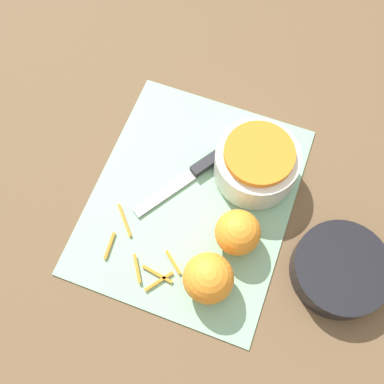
% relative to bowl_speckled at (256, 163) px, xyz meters
% --- Properties ---
extents(ground_plane, '(4.00, 4.00, 0.00)m').
position_rel_bowl_speckled_xyz_m(ground_plane, '(0.09, -0.09, -0.05)').
color(ground_plane, brown).
extents(cutting_board, '(0.43, 0.35, 0.01)m').
position_rel_bowl_speckled_xyz_m(cutting_board, '(0.09, -0.09, -0.04)').
color(cutting_board, '#84B793').
rests_on(cutting_board, ground_plane).
extents(bowl_speckled, '(0.15, 0.15, 0.09)m').
position_rel_bowl_speckled_xyz_m(bowl_speckled, '(0.00, 0.00, 0.00)').
color(bowl_speckled, silver).
rests_on(bowl_speckled, cutting_board).
extents(bowl_dark, '(0.16, 0.16, 0.05)m').
position_rel_bowl_speckled_xyz_m(bowl_dark, '(0.13, 0.19, -0.02)').
color(bowl_dark, black).
rests_on(bowl_dark, ground_plane).
extents(knife, '(0.20, 0.14, 0.02)m').
position_rel_bowl_speckled_xyz_m(knife, '(0.03, -0.09, -0.04)').
color(knife, '#232328').
rests_on(knife, cutting_board).
extents(orange_left, '(0.08, 0.08, 0.08)m').
position_rel_bowl_speckled_xyz_m(orange_left, '(0.22, -0.01, 0.00)').
color(orange_left, orange).
rests_on(orange_left, cutting_board).
extents(orange_right, '(0.08, 0.08, 0.08)m').
position_rel_bowl_speckled_xyz_m(orange_right, '(0.13, 0.01, -0.00)').
color(orange_right, orange).
rests_on(orange_right, cutting_board).
extents(peel_pile, '(0.13, 0.15, 0.01)m').
position_rel_bowl_speckled_xyz_m(peel_pile, '(0.22, -0.13, -0.04)').
color(peel_pile, orange).
rests_on(peel_pile, cutting_board).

